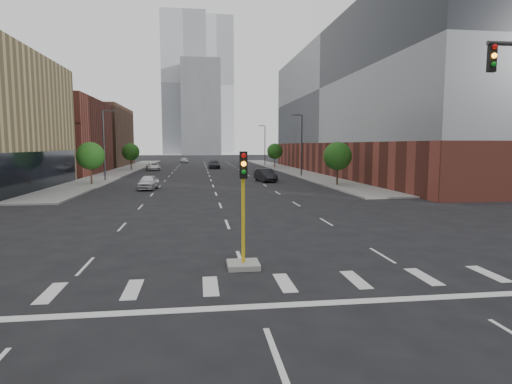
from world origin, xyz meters
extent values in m
cube|color=gray|center=(-15.00, 74.00, 0.07)|extent=(5.00, 92.00, 0.15)
cube|color=gray|center=(15.00, 74.00, 0.07)|extent=(5.00, 92.00, 0.15)
cube|color=brown|center=(-27.50, 66.00, 6.00)|extent=(20.00, 22.00, 12.00)
cube|color=brown|center=(-27.50, 92.00, 6.50)|extent=(20.00, 24.00, 13.00)
cube|color=brown|center=(29.50, 60.00, 2.50)|extent=(24.00, 70.00, 5.00)
cube|color=slate|center=(29.50, 60.00, 13.50)|extent=(24.00, 70.00, 17.00)
cube|color=#B2B7BC|center=(-8.00, 220.00, 35.00)|extent=(22.00, 22.00, 70.00)
cube|color=#B2B7BC|center=(10.00, 260.00, 40.00)|extent=(20.00, 20.00, 80.00)
cube|color=slate|center=(0.00, 200.00, 22.00)|extent=(18.00, 18.00, 44.00)
cube|color=#999993|center=(0.00, 9.00, 0.10)|extent=(1.20, 1.20, 0.20)
cylinder|color=gold|center=(0.00, 9.00, 1.80)|extent=(0.14, 0.14, 3.20)
cube|color=black|center=(0.00, 8.82, 3.90)|extent=(0.28, 0.18, 1.00)
sphere|color=red|center=(0.00, 8.72, 4.25)|extent=(0.18, 0.18, 0.18)
sphere|color=orange|center=(0.00, 8.72, 3.95)|extent=(0.18, 0.18, 0.18)
sphere|color=#0C7F19|center=(0.00, 8.72, 3.65)|extent=(0.18, 0.18, 0.18)
cube|color=black|center=(8.70, 7.50, 7.70)|extent=(0.28, 0.18, 1.00)
sphere|color=red|center=(8.70, 7.38, 8.05)|extent=(0.18, 0.18, 0.18)
sphere|color=orange|center=(8.70, 7.38, 7.75)|extent=(0.18, 0.18, 0.18)
sphere|color=#0C7F19|center=(8.70, 7.38, 7.45)|extent=(0.18, 0.18, 0.18)
cylinder|color=#2D2D30|center=(13.50, 55.00, 4.50)|extent=(0.20, 0.20, 9.00)
cube|color=#2D2D30|center=(12.70, 55.00, 9.00)|extent=(1.40, 0.22, 0.15)
cylinder|color=#2D2D30|center=(13.50, 90.00, 4.50)|extent=(0.20, 0.20, 9.00)
cube|color=#2D2D30|center=(12.70, 90.00, 9.00)|extent=(1.40, 0.22, 0.15)
cylinder|color=#2D2D30|center=(-13.50, 50.00, 4.50)|extent=(0.20, 0.20, 9.00)
cube|color=#2D2D30|center=(-12.70, 50.00, 9.00)|extent=(1.40, 0.22, 0.15)
cylinder|color=#382619|center=(-14.00, 45.00, 1.02)|extent=(0.20, 0.20, 1.75)
sphere|color=#194412|center=(-14.00, 45.00, 3.40)|extent=(3.20, 3.20, 3.20)
cylinder|color=#382619|center=(-14.00, 75.00, 1.02)|extent=(0.20, 0.20, 1.75)
sphere|color=#194412|center=(-14.00, 75.00, 3.40)|extent=(3.20, 3.20, 3.20)
cylinder|color=#382619|center=(14.00, 40.00, 1.02)|extent=(0.20, 0.20, 1.75)
sphere|color=#194412|center=(14.00, 40.00, 3.40)|extent=(3.20, 3.20, 3.20)
cylinder|color=#382619|center=(14.00, 80.00, 1.02)|extent=(0.20, 0.20, 1.75)
sphere|color=#194412|center=(14.00, 80.00, 3.40)|extent=(3.20, 3.20, 3.20)
imported|color=silver|center=(-6.89, 39.08, 0.75)|extent=(2.15, 4.53, 1.50)
imported|color=black|center=(6.85, 47.09, 0.82)|extent=(2.49, 5.18, 1.64)
imported|color=white|center=(-9.90, 74.07, 0.71)|extent=(3.18, 5.40, 1.41)
imported|color=black|center=(1.51, 78.71, 0.81)|extent=(2.35, 5.59, 1.61)
imported|color=silver|center=(-5.26, 106.72, 0.71)|extent=(2.10, 4.33, 1.43)
camera|label=1|loc=(-1.64, -6.75, 4.62)|focal=30.00mm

